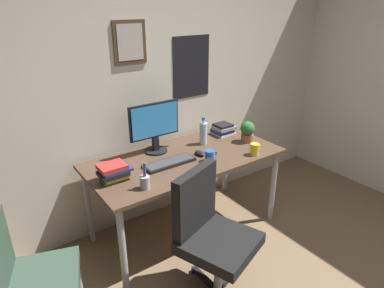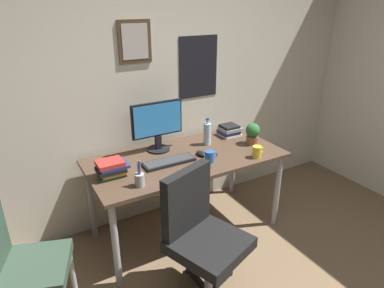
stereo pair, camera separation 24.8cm
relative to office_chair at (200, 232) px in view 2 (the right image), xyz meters
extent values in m
cube|color=beige|center=(0.29, 1.16, 0.77)|extent=(4.40, 0.08, 2.60)
cube|color=#4C3823|center=(0.04, 1.12, 1.12)|extent=(0.28, 0.02, 0.34)
cube|color=beige|center=(0.04, 1.11, 1.12)|extent=(0.22, 0.00, 0.28)
cube|color=black|center=(0.64, 1.12, 0.86)|extent=(0.40, 0.01, 0.56)
cube|color=#4C3828|center=(0.27, 0.69, 0.20)|extent=(1.64, 0.79, 0.03)
cylinder|color=#9EA0A5|center=(-0.49, 0.35, -0.17)|extent=(0.05, 0.05, 0.71)
cylinder|color=#9EA0A5|center=(1.03, 0.35, -0.17)|extent=(0.05, 0.05, 0.71)
cylinder|color=#9EA0A5|center=(-0.49, 1.02, -0.17)|extent=(0.05, 0.05, 0.71)
cylinder|color=#9EA0A5|center=(1.03, 1.02, -0.17)|extent=(0.05, 0.05, 0.71)
cube|color=black|center=(0.03, -0.07, -0.07)|extent=(0.59, 0.59, 0.08)
cube|color=black|center=(-0.04, 0.11, 0.20)|extent=(0.42, 0.21, 0.45)
cylinder|color=#9EA0A5|center=(0.03, -0.07, -0.32)|extent=(0.08, 0.08, 0.42)
cube|color=black|center=(0.16, -0.03, -0.49)|extent=(0.28, 0.13, 0.03)
cylinder|color=black|center=(0.29, 0.02, -0.51)|extent=(0.05, 0.05, 0.04)
cube|color=black|center=(0.02, 0.07, -0.49)|extent=(0.05, 0.28, 0.03)
cylinder|color=black|center=(0.02, 0.21, -0.51)|extent=(0.05, 0.05, 0.04)
cube|color=#334738|center=(-1.02, 0.30, -0.09)|extent=(0.53, 0.53, 0.07)
cylinder|color=#9EA0A5|center=(-0.79, 0.41, -0.33)|extent=(0.05, 0.05, 0.41)
cylinder|color=#9EA0A5|center=(-1.13, 0.53, -0.33)|extent=(0.05, 0.05, 0.41)
cylinder|color=black|center=(0.12, 0.92, 0.22)|extent=(0.20, 0.20, 0.01)
cube|color=black|center=(0.12, 0.92, 0.29)|extent=(0.05, 0.04, 0.12)
cube|color=black|center=(0.12, 0.93, 0.50)|extent=(0.46, 0.02, 0.30)
cube|color=#338CD8|center=(0.12, 0.91, 0.50)|extent=(0.43, 0.00, 0.27)
cube|color=black|center=(0.09, 0.64, 0.23)|extent=(0.43, 0.15, 0.02)
cube|color=#38383A|center=(0.09, 0.64, 0.24)|extent=(0.41, 0.13, 0.00)
ellipsoid|color=black|center=(0.39, 0.64, 0.23)|extent=(0.06, 0.11, 0.04)
cylinder|color=silver|center=(0.56, 0.82, 0.32)|extent=(0.07, 0.07, 0.20)
cylinder|color=silver|center=(0.56, 0.82, 0.44)|extent=(0.03, 0.03, 0.04)
cylinder|color=#2659B2|center=(0.56, 0.82, 0.46)|extent=(0.03, 0.03, 0.01)
cylinder|color=yellow|center=(0.77, 0.38, 0.27)|extent=(0.08, 0.08, 0.10)
torus|color=yellow|center=(0.82, 0.38, 0.27)|extent=(0.05, 0.01, 0.05)
cylinder|color=#2659B2|center=(0.39, 0.50, 0.26)|extent=(0.08, 0.08, 0.09)
torus|color=#2659B2|center=(0.44, 0.50, 0.27)|extent=(0.05, 0.01, 0.05)
cylinder|color=brown|center=(0.93, 0.63, 0.25)|extent=(0.11, 0.11, 0.07)
sphere|color=#2D6B33|center=(0.93, 0.63, 0.35)|extent=(0.13, 0.13, 0.13)
ellipsoid|color=#287A38|center=(0.90, 0.65, 0.37)|extent=(0.07, 0.08, 0.02)
ellipsoid|color=#287A38|center=(0.96, 0.65, 0.35)|extent=(0.07, 0.08, 0.02)
ellipsoid|color=#287A38|center=(0.90, 0.60, 0.36)|extent=(0.08, 0.07, 0.02)
cylinder|color=#9EA0A5|center=(-0.25, 0.42, 0.26)|extent=(0.07, 0.07, 0.09)
cylinder|color=#263FBF|center=(-0.25, 0.41, 0.34)|extent=(0.01, 0.01, 0.13)
cylinder|color=red|center=(-0.24, 0.42, 0.34)|extent=(0.01, 0.01, 0.13)
cylinder|color=black|center=(-0.25, 0.43, 0.34)|extent=(0.01, 0.01, 0.13)
cylinder|color=#9EA0A5|center=(-0.24, 0.42, 0.35)|extent=(0.01, 0.03, 0.14)
cylinder|color=#9EA0A5|center=(-0.26, 0.42, 0.35)|extent=(0.01, 0.02, 0.14)
cube|color=#33723F|center=(-0.39, 0.65, 0.23)|extent=(0.17, 0.11, 0.02)
cube|color=gold|center=(-0.37, 0.64, 0.25)|extent=(0.20, 0.12, 0.02)
cube|color=black|center=(-0.38, 0.65, 0.27)|extent=(0.20, 0.15, 0.03)
cube|color=navy|center=(-0.36, 0.65, 0.30)|extent=(0.22, 0.15, 0.02)
cube|color=#B22D28|center=(-0.39, 0.66, 0.32)|extent=(0.19, 0.15, 0.03)
cube|color=silver|center=(0.87, 0.90, 0.22)|extent=(0.19, 0.16, 0.02)
cube|color=navy|center=(0.86, 0.90, 0.25)|extent=(0.18, 0.16, 0.03)
cube|color=gray|center=(0.88, 0.89, 0.28)|extent=(0.19, 0.16, 0.03)
cube|color=black|center=(0.87, 0.90, 0.31)|extent=(0.15, 0.15, 0.02)
camera|label=1|loc=(-1.19, -1.46, 1.43)|focal=31.82mm
camera|label=2|loc=(-0.98, -1.59, 1.43)|focal=31.82mm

